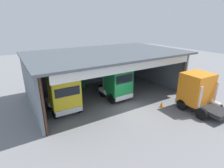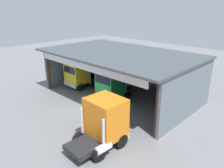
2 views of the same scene
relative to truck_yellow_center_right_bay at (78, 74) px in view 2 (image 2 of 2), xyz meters
The scene contains 8 objects.
ground_plane 6.39m from the truck_yellow_center_right_bay, 28.57° to the right, with size 80.00×80.00×0.00m, color slate.
workshop_shed 6.26m from the truck_yellow_center_right_bay, 25.45° to the left, with size 16.42×10.38×5.01m.
truck_yellow_center_right_bay is the anchor object (origin of this frame).
truck_green_left_bay 5.74m from the truck_yellow_center_right_bay, ahead, with size 2.58×4.28×3.57m.
truck_orange_center_bay 12.49m from the truck_yellow_center_right_bay, 29.43° to the right, with size 2.76×4.41×3.60m.
oil_drum 6.57m from the truck_yellow_center_right_bay, 52.04° to the left, with size 0.58×0.58×0.92m, color #197233.
tool_cart 6.72m from the truck_yellow_center_right_bay, 54.50° to the left, with size 0.90×0.60×1.00m, color #1E59A5.
traffic_cone 9.52m from the truck_yellow_center_right_bay, 25.55° to the right, with size 0.36×0.36×0.56m, color orange.
Camera 2 is at (15.38, -12.58, 9.68)m, focal length 35.03 mm.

